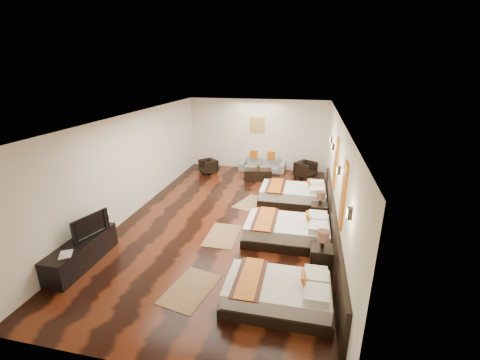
% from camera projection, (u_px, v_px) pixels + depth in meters
% --- Properties ---
extents(floor, '(5.50, 9.50, 0.01)m').
position_uv_depth(floor, '(228.00, 218.00, 8.80)').
color(floor, black).
rests_on(floor, ground).
extents(ceiling, '(5.50, 9.50, 0.01)m').
position_uv_depth(ceiling, '(227.00, 117.00, 7.85)').
color(ceiling, white).
rests_on(ceiling, floor).
extents(back_wall, '(5.50, 0.01, 2.80)m').
position_uv_depth(back_wall, '(257.00, 135.00, 12.69)').
color(back_wall, silver).
rests_on(back_wall, floor).
extents(left_wall, '(0.01, 9.50, 2.80)m').
position_uv_depth(left_wall, '(133.00, 164.00, 8.88)').
color(left_wall, silver).
rests_on(left_wall, floor).
extents(right_wall, '(0.01, 9.50, 2.80)m').
position_uv_depth(right_wall, '(336.00, 178.00, 7.77)').
color(right_wall, silver).
rests_on(right_wall, floor).
extents(headboard_panel, '(0.08, 6.60, 0.90)m').
position_uv_depth(headboard_panel, '(332.00, 227.00, 7.37)').
color(headboard_panel, black).
rests_on(headboard_panel, floor).
extents(bed_near, '(1.88, 1.18, 0.72)m').
position_uv_depth(bed_near, '(279.00, 293.00, 5.53)').
color(bed_near, black).
rests_on(bed_near, floor).
extents(bed_mid, '(2.05, 1.29, 0.78)m').
position_uv_depth(bed_mid, '(288.00, 231.00, 7.59)').
color(bed_mid, black).
rests_on(bed_mid, floor).
extents(bed_far, '(2.03, 1.28, 0.78)m').
position_uv_depth(bed_far, '(294.00, 195.00, 9.74)').
color(bed_far, black).
rests_on(bed_far, floor).
extents(nightstand_a, '(0.44, 0.44, 0.88)m').
position_uv_depth(nightstand_a, '(321.00, 255.00, 6.52)').
color(nightstand_a, black).
rests_on(nightstand_a, floor).
extents(nightstand_b, '(0.43, 0.43, 0.86)m').
position_uv_depth(nightstand_b, '(319.00, 211.00, 8.56)').
color(nightstand_b, black).
rests_on(nightstand_b, floor).
extents(jute_mat_near, '(0.97, 1.33, 0.01)m').
position_uv_depth(jute_mat_near, '(190.00, 289.00, 5.99)').
color(jute_mat_near, olive).
rests_on(jute_mat_near, floor).
extents(jute_mat_mid, '(0.76, 1.21, 0.01)m').
position_uv_depth(jute_mat_mid, '(223.00, 235.00, 7.90)').
color(jute_mat_mid, olive).
rests_on(jute_mat_mid, floor).
extents(jute_mat_far, '(1.11, 1.38, 0.01)m').
position_uv_depth(jute_mat_far, '(252.00, 203.00, 9.77)').
color(jute_mat_far, olive).
rests_on(jute_mat_far, floor).
extents(tv_console, '(0.50, 1.80, 0.55)m').
position_uv_depth(tv_console, '(82.00, 253.00, 6.68)').
color(tv_console, black).
rests_on(tv_console, floor).
extents(tv, '(0.36, 0.87, 0.50)m').
position_uv_depth(tv, '(88.00, 225.00, 6.74)').
color(tv, black).
rests_on(tv, tv_console).
extents(book, '(0.35, 0.38, 0.03)m').
position_uv_depth(book, '(59.00, 256.00, 6.06)').
color(book, black).
rests_on(book, tv_console).
extents(figurine, '(0.42, 0.42, 0.35)m').
position_uv_depth(figurine, '(102.00, 217.00, 7.25)').
color(figurine, brown).
rests_on(figurine, tv_console).
extents(sofa, '(1.81, 0.72, 0.53)m').
position_uv_depth(sofa, '(262.00, 165.00, 12.69)').
color(sofa, gray).
rests_on(sofa, floor).
extents(armchair_left, '(0.84, 0.85, 0.55)m').
position_uv_depth(armchair_left, '(208.00, 166.00, 12.47)').
color(armchair_left, black).
rests_on(armchair_left, floor).
extents(armchair_right, '(0.93, 0.93, 0.62)m').
position_uv_depth(armchair_right, '(306.00, 169.00, 11.96)').
color(armchair_right, black).
rests_on(armchair_right, floor).
extents(coffee_table, '(1.07, 0.65, 0.40)m').
position_uv_depth(coffee_table, '(258.00, 175.00, 11.74)').
color(coffee_table, black).
rests_on(coffee_table, floor).
extents(table_plant, '(0.23, 0.20, 0.24)m').
position_uv_depth(table_plant, '(259.00, 166.00, 11.66)').
color(table_plant, '#276321').
rests_on(table_plant, coffee_table).
extents(orange_panel_a, '(0.04, 0.40, 1.30)m').
position_uv_depth(orange_panel_a, '(343.00, 196.00, 5.93)').
color(orange_panel_a, '#D86014').
rests_on(orange_panel_a, right_wall).
extents(orange_panel_b, '(0.04, 0.40, 1.30)m').
position_uv_depth(orange_panel_b, '(336.00, 163.00, 7.95)').
color(orange_panel_b, '#D86014').
rests_on(orange_panel_b, right_wall).
extents(sconce_near, '(0.07, 0.12, 0.18)m').
position_uv_depth(sconce_near, '(349.00, 213.00, 4.87)').
color(sconce_near, black).
rests_on(sconce_near, right_wall).
extents(sconce_mid, '(0.07, 0.12, 0.18)m').
position_uv_depth(sconce_mid, '(338.00, 170.00, 6.89)').
color(sconce_mid, black).
rests_on(sconce_mid, right_wall).
extents(sconce_far, '(0.07, 0.12, 0.18)m').
position_uv_depth(sconce_far, '(333.00, 147.00, 8.92)').
color(sconce_far, black).
rests_on(sconce_far, right_wall).
extents(sconce_lounge, '(0.07, 0.12, 0.18)m').
position_uv_depth(sconce_lounge, '(331.00, 140.00, 9.74)').
color(sconce_lounge, black).
rests_on(sconce_lounge, right_wall).
extents(gold_artwork, '(0.60, 0.04, 0.60)m').
position_uv_depth(gold_artwork, '(257.00, 125.00, 12.54)').
color(gold_artwork, '#AD873F').
rests_on(gold_artwork, back_wall).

